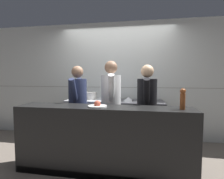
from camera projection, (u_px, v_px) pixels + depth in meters
The scene contains 13 objects.
ground_plane at pixel (105, 164), 2.79m from camera, with size 14.00×14.00×0.00m, color #6B6056.
wall_back_tiled at pixel (117, 81), 3.98m from camera, with size 8.00×0.06×2.60m.
oven_range at pixel (92, 120), 3.73m from camera, with size 0.95×0.71×0.92m.
prep_counter at pixel (139, 123), 3.56m from camera, with size 0.98×0.65×0.90m.
pass_counter at pixel (103, 140), 2.51m from camera, with size 2.52×0.45×0.97m.
stock_pot at pixel (90, 95), 3.69m from camera, with size 0.30×0.30×0.15m.
mixing_bowl_steel at pixel (128, 99), 3.55m from camera, with size 0.22×0.22×0.08m.
chefs_knife at pixel (136, 101), 3.45m from camera, with size 0.38×0.21×0.02m.
plated_dish_main at pixel (97, 105), 2.46m from camera, with size 0.27×0.27×0.09m.
pepper_mill at pixel (183, 98), 2.25m from camera, with size 0.07×0.07×0.28m.
chef_head_cook at pixel (78, 105), 3.13m from camera, with size 0.34×0.69×1.58m.
chef_sous at pixel (111, 104), 3.01m from camera, with size 0.40×0.73×1.66m.
chef_line at pixel (147, 107), 2.89m from camera, with size 0.34×0.69×1.59m.
Camera 1 is at (0.58, -2.63, 1.40)m, focal length 28.00 mm.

